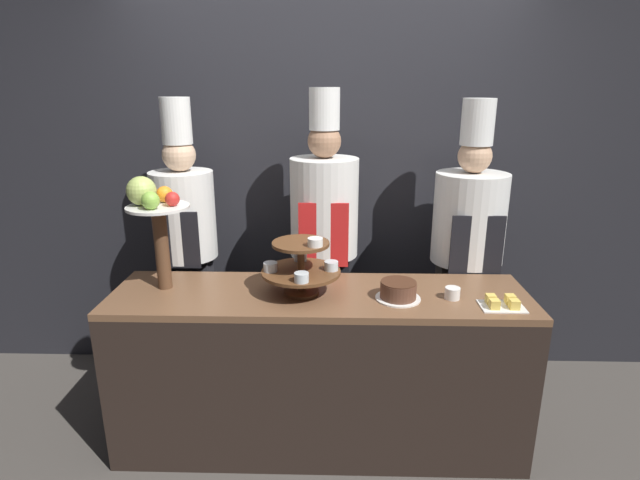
% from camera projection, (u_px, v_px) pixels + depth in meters
% --- Properties ---
extents(ground_plane, '(14.00, 14.00, 0.00)m').
position_uv_depth(ground_plane, '(318.00, 475.00, 2.52)').
color(ground_plane, '#47423D').
extents(wall_back, '(10.00, 0.06, 2.80)m').
position_uv_depth(wall_back, '(323.00, 164.00, 3.23)').
color(wall_back, '#232328').
rests_on(wall_back, ground_plane).
extents(buffet_counter, '(2.12, 0.57, 0.88)m').
position_uv_depth(buffet_counter, '(320.00, 368.00, 2.66)').
color(buffet_counter, black).
rests_on(buffet_counter, ground_plane).
extents(tiered_stand, '(0.40, 0.40, 0.31)m').
position_uv_depth(tiered_stand, '(301.00, 265.00, 2.48)').
color(tiered_stand, brown).
rests_on(tiered_stand, buffet_counter).
extents(fruit_pedestal, '(0.31, 0.31, 0.58)m').
position_uv_depth(fruit_pedestal, '(153.00, 210.00, 2.48)').
color(fruit_pedestal, brown).
rests_on(fruit_pedestal, buffet_counter).
extents(cake_round, '(0.22, 0.22, 0.09)m').
position_uv_depth(cake_round, '(398.00, 291.00, 2.45)').
color(cake_round, white).
rests_on(cake_round, buffet_counter).
extents(cup_white, '(0.07, 0.07, 0.06)m').
position_uv_depth(cup_white, '(452.00, 293.00, 2.46)').
color(cup_white, white).
rests_on(cup_white, buffet_counter).
extents(cake_square_tray, '(0.21, 0.15, 0.05)m').
position_uv_depth(cake_square_tray, '(502.00, 303.00, 2.36)').
color(cake_square_tray, white).
rests_on(cake_square_tray, buffet_counter).
extents(chef_left, '(0.37, 0.37, 1.83)m').
position_uv_depth(chef_left, '(186.00, 241.00, 3.00)').
color(chef_left, '#28282D').
rests_on(chef_left, ground_plane).
extents(chef_center_left, '(0.40, 0.40, 1.88)m').
position_uv_depth(chef_center_left, '(324.00, 237.00, 2.97)').
color(chef_center_left, black).
rests_on(chef_center_left, ground_plane).
extents(chef_center_right, '(0.42, 0.42, 1.82)m').
position_uv_depth(chef_center_right, '(467.00, 246.00, 2.96)').
color(chef_center_right, '#38332D').
rests_on(chef_center_right, ground_plane).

